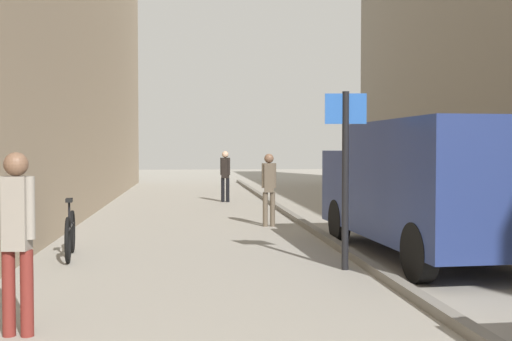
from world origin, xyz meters
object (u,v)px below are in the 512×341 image
(pedestrian_mid_block, at_px, (225,173))
(street_sign_post, at_px, (345,164))
(pedestrian_main_foreground, at_px, (269,184))
(pedestrian_far_crossing, at_px, (17,230))
(delivery_van, at_px, (428,184))
(bicycle_leaning, at_px, (70,234))

(pedestrian_mid_block, bearing_deg, street_sign_post, -64.79)
(pedestrian_main_foreground, xyz_separation_m, pedestrian_mid_block, (-0.60, 6.60, 0.02))
(pedestrian_far_crossing, bearing_deg, pedestrian_mid_block, 87.01)
(delivery_van, bearing_deg, pedestrian_mid_block, 101.05)
(pedestrian_main_foreground, relative_size, pedestrian_far_crossing, 0.95)
(pedestrian_main_foreground, xyz_separation_m, pedestrian_far_crossing, (-3.43, -8.01, 0.05))
(pedestrian_mid_block, relative_size, street_sign_post, 0.65)
(pedestrian_far_crossing, xyz_separation_m, street_sign_post, (3.88, 2.85, 0.54))
(pedestrian_far_crossing, relative_size, street_sign_post, 0.67)
(delivery_van, bearing_deg, pedestrian_far_crossing, -148.45)
(pedestrian_mid_block, bearing_deg, pedestrian_far_crossing, -80.86)
(pedestrian_main_foreground, distance_m, pedestrian_mid_block, 6.63)
(delivery_van, height_order, bicycle_leaning, delivery_van)
(pedestrian_main_foreground, height_order, delivery_van, delivery_van)
(bicycle_leaning, bearing_deg, pedestrian_far_crossing, -92.59)
(pedestrian_main_foreground, distance_m, street_sign_post, 5.21)
(pedestrian_mid_block, distance_m, pedestrian_far_crossing, 14.87)
(street_sign_post, bearing_deg, pedestrian_far_crossing, 44.67)
(pedestrian_far_crossing, height_order, bicycle_leaning, pedestrian_far_crossing)
(pedestrian_main_foreground, xyz_separation_m, bicycle_leaning, (-3.73, -3.69, -0.57))
(delivery_van, bearing_deg, street_sign_post, -153.93)
(pedestrian_mid_block, bearing_deg, pedestrian_main_foreground, -64.70)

